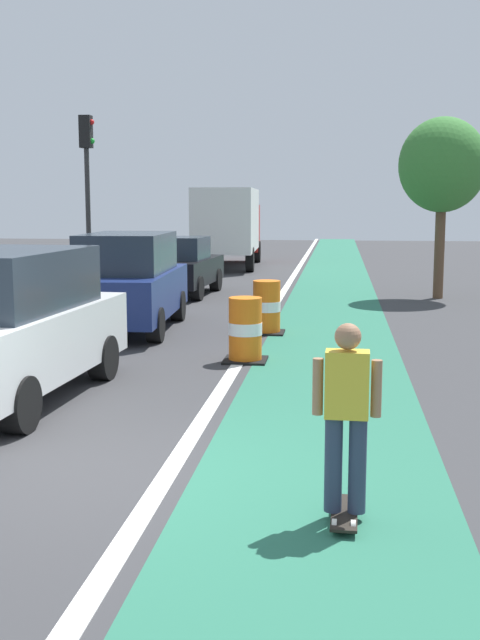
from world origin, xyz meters
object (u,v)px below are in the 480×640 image
object	(u,v)px
traffic_barrel_front	(245,330)
traffic_barrel_mid	(267,308)
parked_suv_second	(128,281)
pedestrian_crossing	(53,279)
skateboarder_on_lane	(346,416)
parked_suv_nearest	(7,325)
traffic_light_corner	(87,173)
delivery_truck_down_block	(229,223)
parked_sedan_third	(179,267)
street_tree_sidewalk	(442,166)

from	to	relation	value
traffic_barrel_front	traffic_barrel_mid	bearing A→B (deg)	88.19
parked_suv_second	pedestrian_crossing	bearing A→B (deg)	139.42
skateboarder_on_lane	parked_suv_nearest	xyz separation A→B (m)	(-4.49, 3.58, 0.12)
parked_suv_nearest	parked_suv_second	bearing A→B (deg)	89.64
traffic_light_corner	delivery_truck_down_block	bearing A→B (deg)	76.44
parked_sedan_third	traffic_barrel_mid	bearing A→B (deg)	-64.01
street_tree_sidewalk	parked_suv_second	bearing A→B (deg)	-137.45
parked_suv_second	traffic_barrel_front	xyz separation A→B (m)	(2.82, -2.99, -0.50)
delivery_truck_down_block	pedestrian_crossing	world-z (taller)	delivery_truck_down_block
traffic_light_corner	parked_sedan_third	bearing A→B (deg)	9.53
parked_suv_second	delivery_truck_down_block	bearing A→B (deg)	90.68
parked_suv_second	pedestrian_crossing	size ratio (longest dim) A/B	2.91
traffic_barrel_front	pedestrian_crossing	distance (m)	7.29
traffic_light_corner	skateboarder_on_lane	bearing A→B (deg)	-65.19
parked_suv_nearest	parked_suv_second	world-z (taller)	same
traffic_barrel_front	delivery_truck_down_block	bearing A→B (deg)	98.75
skateboarder_on_lane	parked_sedan_third	distance (m)	16.72
parked_suv_nearest	traffic_light_corner	distance (m)	12.59
traffic_barrel_front	street_tree_sidewalk	bearing A→B (deg)	65.62
parked_suv_nearest	traffic_light_corner	size ratio (longest dim) A/B	0.92
traffic_light_corner	parked_suv_nearest	bearing A→B (deg)	-77.24
parked_suv_nearest	parked_suv_second	xyz separation A→B (m)	(0.04, 6.04, 0.00)
parked_sedan_third	skateboarder_on_lane	bearing A→B (deg)	-73.68
traffic_barrel_front	delivery_truck_down_block	xyz separation A→B (m)	(-3.02, 19.63, 1.31)
parked_sedan_third	delivery_truck_down_block	size ratio (longest dim) A/B	0.54
street_tree_sidewalk	pedestrian_crossing	bearing A→B (deg)	-154.81
traffic_barrel_mid	street_tree_sidewalk	bearing A→B (deg)	57.37
skateboarder_on_lane	traffic_barrel_mid	size ratio (longest dim) A/B	1.55
parked_sedan_third	delivery_truck_down_block	xyz separation A→B (m)	(0.04, 10.22, 1.01)
parked_suv_second	traffic_light_corner	world-z (taller)	traffic_light_corner
traffic_barrel_mid	parked_suv_nearest	bearing A→B (deg)	-116.27
delivery_truck_down_block	street_tree_sidewalk	distance (m)	12.60
parked_suv_second	pedestrian_crossing	xyz separation A→B (m)	(-2.42, 2.07, -0.17)
parked_suv_nearest	street_tree_sidewalk	xyz separation A→B (m)	(7.20, 12.61, 2.63)
traffic_light_corner	street_tree_sidewalk	xyz separation A→B (m)	(9.92, 0.57, 0.17)
traffic_light_corner	pedestrian_crossing	size ratio (longest dim) A/B	3.17
parked_suv_nearest	delivery_truck_down_block	size ratio (longest dim) A/B	0.61
skateboarder_on_lane	street_tree_sidewalk	xyz separation A→B (m)	(2.70, 16.19, 2.76)
parked_suv_nearest	pedestrian_crossing	bearing A→B (deg)	106.34
parked_suv_second	delivery_truck_down_block	xyz separation A→B (m)	(-0.20, 16.64, 0.81)
parked_suv_second	traffic_light_corner	distance (m)	7.05
parked_sedan_third	traffic_barrel_mid	distance (m)	7.21
parked_suv_nearest	traffic_barrel_front	world-z (taller)	parked_suv_nearest
delivery_truck_down_block	parked_suv_nearest	bearing A→B (deg)	-89.60
skateboarder_on_lane	traffic_barrel_mid	bearing A→B (deg)	99.13
parked_suv_nearest	traffic_light_corner	bearing A→B (deg)	102.76
street_tree_sidewalk	parked_sedan_third	bearing A→B (deg)	-178.86
traffic_barrel_mid	pedestrian_crossing	distance (m)	5.75
parked_suv_nearest	traffic_barrel_front	bearing A→B (deg)	46.84
skateboarder_on_lane	parked_suv_nearest	distance (m)	5.74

